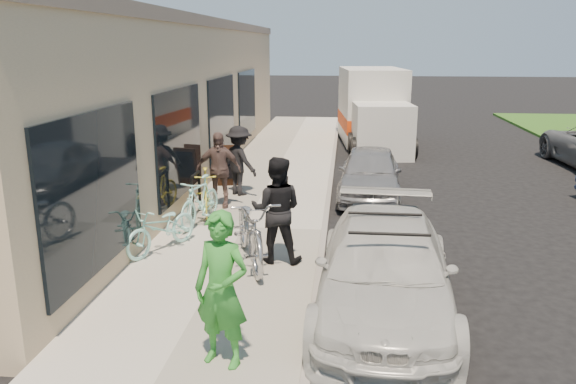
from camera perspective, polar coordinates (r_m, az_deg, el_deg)
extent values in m
plane|color=black|center=(7.97, 6.04, -11.85)|extent=(120.00, 120.00, 0.00)
cube|color=#AEA89D|center=(10.88, -4.54, -3.95)|extent=(3.00, 34.00, 0.15)
cube|color=gray|center=(10.72, 3.66, -4.28)|extent=(0.12, 34.00, 0.13)
cube|color=tan|center=(16.06, -13.03, 8.83)|extent=(3.50, 20.00, 4.00)
cube|color=#7D6B5E|center=(15.99, -13.48, 16.33)|extent=(3.60, 20.00, 0.25)
cube|color=black|center=(8.13, -18.95, 0.02)|extent=(0.06, 3.00, 2.20)
cube|color=black|center=(11.80, -10.93, 4.95)|extent=(0.06, 3.00, 2.20)
cube|color=black|center=(15.63, -6.73, 7.48)|extent=(0.06, 3.00, 2.20)
cube|color=black|center=(19.52, -4.18, 8.98)|extent=(0.06, 3.00, 2.20)
cylinder|color=black|center=(11.38, -9.71, -0.63)|extent=(0.06, 0.06, 0.85)
cylinder|color=black|center=(11.91, -8.98, 0.09)|extent=(0.06, 0.06, 0.85)
cylinder|color=black|center=(11.55, -9.42, 1.78)|extent=(0.06, 0.57, 0.06)
cube|color=black|center=(13.85, -6.01, 2.51)|extent=(0.62, 0.37, 0.96)
cube|color=black|center=(14.19, -6.05, 2.81)|extent=(0.62, 0.37, 0.96)
cube|color=black|center=(13.81, -6.02, 2.68)|extent=(0.49, 0.26, 0.69)
imported|color=beige|center=(7.70, 9.78, -7.76)|extent=(2.04, 4.48, 1.27)
cylinder|color=black|center=(7.03, 10.25, -4.29)|extent=(1.01, 0.04, 0.04)
cylinder|color=black|center=(7.83, 9.82, -2.27)|extent=(1.01, 0.04, 0.04)
imported|color=gray|center=(13.44, 8.32, 1.93)|extent=(1.63, 3.63, 1.21)
cube|color=beige|center=(18.44, 9.55, 6.16)|extent=(1.98, 1.98, 1.72)
cube|color=black|center=(18.39, 9.59, 7.28)|extent=(1.67, 0.22, 0.82)
cube|color=beige|center=(21.04, 8.44, 8.75)|extent=(2.45, 4.00, 2.63)
cube|color=red|center=(21.11, 8.38, 7.16)|extent=(2.47, 4.02, 0.50)
cylinder|color=black|center=(17.95, 6.84, 4.42)|extent=(0.30, 0.74, 0.73)
cylinder|color=black|center=(18.25, 12.52, 4.34)|extent=(0.30, 0.74, 0.73)
cylinder|color=black|center=(18.93, 6.50, 4.96)|extent=(0.30, 0.74, 0.73)
cylinder|color=black|center=(19.21, 11.91, 4.88)|extent=(0.30, 0.74, 0.73)
cylinder|color=black|center=(22.31, 5.57, 6.48)|extent=(0.30, 0.74, 0.73)
cylinder|color=black|center=(22.55, 10.19, 6.40)|extent=(0.30, 0.74, 0.73)
imported|color=#A9A9AB|center=(8.97, -3.82, -3.77)|extent=(1.38, 2.26, 1.12)
imported|color=#2F872D|center=(6.13, -6.76, -9.84)|extent=(0.73, 0.59, 1.74)
imported|color=black|center=(8.92, -1.18, -1.83)|extent=(0.86, 0.68, 1.72)
imported|color=#9BE7DB|center=(11.00, -8.94, -0.91)|extent=(0.77, 1.62, 0.94)
imported|color=#9BE7DB|center=(9.72, -12.70, -3.56)|extent=(1.19, 1.65, 0.83)
imported|color=yellow|center=(11.72, -8.34, 0.02)|extent=(0.79, 1.58, 0.91)
imported|color=black|center=(13.02, -4.97, 3.19)|extent=(1.18, 1.12, 1.61)
imported|color=brown|center=(12.08, -7.07, 2.27)|extent=(0.98, 0.48, 1.63)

